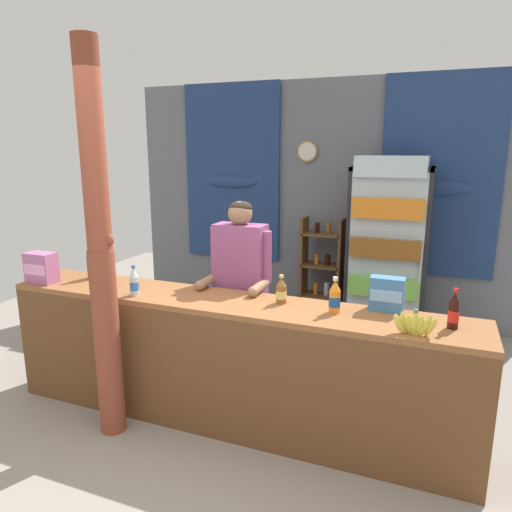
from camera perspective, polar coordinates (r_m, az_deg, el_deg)
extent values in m
plane|color=gray|center=(4.35, 0.81, -14.59)|extent=(7.97, 7.97, 0.00)
cube|color=slate|center=(5.70, 7.70, 6.63)|extent=(4.71, 0.12, 2.78)
cube|color=navy|center=(5.96, -2.95, 10.05)|extent=(1.25, 0.04, 2.15)
ellipsoid|color=navy|center=(5.95, -3.02, 9.00)|extent=(0.69, 0.10, 0.16)
cube|color=navy|center=(5.42, 21.43, 8.89)|extent=(1.23, 0.04, 2.15)
ellipsoid|color=navy|center=(5.41, 21.33, 7.74)|extent=(0.67, 0.10, 0.16)
cylinder|color=tan|center=(5.63, 6.27, 12.51)|extent=(0.24, 0.03, 0.24)
cylinder|color=white|center=(5.61, 6.23, 12.51)|extent=(0.20, 0.01, 0.20)
cube|color=beige|center=(5.84, -0.20, 11.09)|extent=(0.24, 0.02, 0.18)
cube|color=#935B33|center=(3.37, -3.44, -5.72)|extent=(3.48, 0.52, 0.04)
cube|color=brown|center=(3.36, -5.12, -14.66)|extent=(3.48, 0.04, 0.91)
cube|color=brown|center=(4.49, -23.67, -8.44)|extent=(0.08, 0.47, 0.91)
cube|color=brown|center=(3.30, 25.89, -16.58)|extent=(0.08, 0.47, 0.91)
cylinder|color=brown|center=(3.51, -17.59, -10.10)|extent=(0.18, 0.18, 1.35)
cylinder|color=brown|center=(3.24, -19.25, 12.39)|extent=(0.17, 0.17, 1.35)
ellipsoid|color=brown|center=(3.25, -17.38, 1.86)|extent=(0.06, 0.05, 0.08)
cube|color=#232328|center=(5.45, 16.12, 0.87)|extent=(0.79, 0.04, 1.83)
cube|color=#232328|center=(5.20, 11.64, 0.54)|extent=(0.04, 0.66, 1.83)
cube|color=#232328|center=(5.13, 19.96, -0.16)|extent=(0.04, 0.66, 1.83)
cube|color=#232328|center=(5.04, 16.40, 10.17)|extent=(0.79, 0.66, 0.04)
cube|color=#232328|center=(5.41, 15.19, -8.89)|extent=(0.79, 0.66, 0.08)
cube|color=silver|center=(4.83, 15.40, -0.01)|extent=(0.73, 0.02, 1.67)
cylinder|color=#B7B7BC|center=(4.79, 19.32, -1.01)|extent=(0.02, 0.02, 0.40)
cube|color=silver|center=(5.24, 15.52, -3.75)|extent=(0.71, 0.58, 0.02)
cube|color=#75C64C|center=(5.08, 15.42, -2.98)|extent=(0.67, 0.54, 0.20)
cube|color=silver|center=(5.14, 15.79, 0.46)|extent=(0.71, 0.58, 0.02)
cube|color=brown|center=(4.99, 15.70, 1.38)|extent=(0.67, 0.54, 0.20)
cube|color=silver|center=(5.08, 16.06, 4.82)|extent=(0.71, 0.58, 0.02)
cube|color=orange|center=(4.93, 15.98, 5.89)|extent=(0.67, 0.54, 0.20)
cube|color=silver|center=(5.04, 16.34, 9.27)|extent=(0.71, 0.58, 0.02)
cube|color=silver|center=(4.90, 16.27, 10.47)|extent=(0.67, 0.54, 0.20)
cube|color=brown|center=(5.59, 5.78, -1.55)|extent=(0.04, 0.28, 1.23)
cube|color=brown|center=(5.49, 10.21, -1.96)|extent=(0.04, 0.28, 1.23)
cube|color=brown|center=(5.44, 8.12, 2.64)|extent=(0.44, 0.28, 0.02)
cylinder|color=black|center=(5.44, 7.46, 3.43)|extent=(0.05, 0.05, 0.12)
cylinder|color=brown|center=(5.41, 8.82, 3.40)|extent=(0.05, 0.05, 0.13)
cube|color=brown|center=(5.52, 7.99, -1.14)|extent=(0.44, 0.28, 0.02)
cylinder|color=orange|center=(5.52, 7.35, -0.35)|extent=(0.05, 0.05, 0.12)
cylinder|color=black|center=(5.49, 8.69, -0.48)|extent=(0.07, 0.07, 0.12)
cube|color=brown|center=(5.62, 7.88, -4.79)|extent=(0.44, 0.28, 0.02)
cylinder|color=orange|center=(5.61, 7.25, -3.93)|extent=(0.05, 0.05, 0.14)
cylinder|color=silver|center=(5.58, 8.56, -3.98)|extent=(0.06, 0.06, 0.16)
cube|color=#3884D6|center=(5.10, -2.77, -4.99)|extent=(0.53, 0.53, 0.04)
cube|color=#3884D6|center=(5.19, -1.47, -2.12)|extent=(0.42, 0.13, 0.40)
cylinder|color=#3884D6|center=(5.14, -5.74, -7.48)|extent=(0.04, 0.04, 0.44)
cylinder|color=#3884D6|center=(4.92, -2.31, -8.38)|extent=(0.04, 0.04, 0.44)
cylinder|color=#3884D6|center=(5.42, -3.14, -6.34)|extent=(0.04, 0.04, 0.44)
cylinder|color=#3884D6|center=(5.21, 0.21, -7.13)|extent=(0.04, 0.04, 0.44)
cube|color=#3884D6|center=(5.18, -4.55, -3.33)|extent=(0.13, 0.40, 0.03)
cube|color=#3884D6|center=(4.95, -0.93, -4.08)|extent=(0.13, 0.40, 0.03)
cylinder|color=#28282D|center=(3.97, -2.97, -10.49)|extent=(0.11, 0.11, 0.87)
cylinder|color=#28282D|center=(3.91, -0.64, -10.88)|extent=(0.11, 0.11, 0.87)
cube|color=#934C7F|center=(3.71, -1.89, -0.48)|extent=(0.40, 0.20, 0.57)
sphere|color=#997051|center=(3.64, -1.94, 5.20)|extent=(0.19, 0.19, 0.19)
ellipsoid|color=#2D2319|center=(3.64, -1.88, 5.89)|extent=(0.18, 0.18, 0.10)
cylinder|color=#934C7F|center=(3.79, -4.92, 0.45)|extent=(0.08, 0.08, 0.40)
cylinder|color=#997051|center=(3.71, -5.90, -3.05)|extent=(0.07, 0.26, 0.07)
sphere|color=#997051|center=(3.60, -6.85, -3.58)|extent=(0.08, 0.08, 0.08)
cylinder|color=#934C7F|center=(3.62, 1.27, -0.10)|extent=(0.08, 0.08, 0.40)
cylinder|color=#997051|center=(3.53, 0.40, -3.79)|extent=(0.07, 0.26, 0.07)
sphere|color=#997051|center=(3.42, -0.39, -4.38)|extent=(0.08, 0.08, 0.08)
cylinder|color=#56286B|center=(4.12, -19.21, -1.24)|extent=(0.09, 0.09, 0.20)
cone|color=#56286B|center=(4.09, -19.36, 0.68)|extent=(0.09, 0.09, 0.09)
cylinder|color=silver|center=(4.08, -19.42, 1.50)|extent=(0.04, 0.04, 0.03)
cylinder|color=purple|center=(4.12, -19.21, -1.24)|extent=(0.09, 0.09, 0.09)
cylinder|color=black|center=(3.07, 22.85, -6.74)|extent=(0.06, 0.06, 0.16)
cone|color=black|center=(3.04, 23.04, -4.72)|extent=(0.06, 0.06, 0.07)
cylinder|color=red|center=(3.02, 23.12, -3.86)|extent=(0.03, 0.03, 0.03)
cylinder|color=red|center=(3.07, 22.85, -6.74)|extent=(0.06, 0.06, 0.07)
cylinder|color=brown|center=(3.29, 3.09, -4.68)|extent=(0.07, 0.07, 0.13)
cone|color=brown|center=(3.26, 3.11, -3.14)|extent=(0.07, 0.07, 0.06)
cylinder|color=#E5CC4C|center=(3.25, 3.12, -2.49)|extent=(0.03, 0.03, 0.02)
cylinder|color=#E5D166|center=(3.29, 3.09, -4.68)|extent=(0.07, 0.07, 0.06)
cylinder|color=orange|center=(3.14, 9.52, -5.48)|extent=(0.07, 0.07, 0.15)
cone|color=orange|center=(3.11, 9.60, -3.56)|extent=(0.07, 0.07, 0.07)
cylinder|color=white|center=(3.09, 9.63, -2.74)|extent=(0.03, 0.03, 0.02)
cylinder|color=#194C99|center=(3.14, 9.52, -5.48)|extent=(0.08, 0.08, 0.07)
cylinder|color=silver|center=(3.57, -14.56, -3.54)|extent=(0.06, 0.06, 0.14)
cone|color=silver|center=(3.54, -14.65, -1.95)|extent=(0.06, 0.06, 0.06)
cylinder|color=blue|center=(3.53, -14.69, -1.27)|extent=(0.03, 0.03, 0.02)
cylinder|color=blue|center=(3.57, -14.56, -3.54)|extent=(0.07, 0.07, 0.06)
cube|color=#B76699|center=(4.14, -24.62, -1.30)|extent=(0.24, 0.14, 0.25)
cube|color=#F7A5D8|center=(4.09, -25.34, -1.53)|extent=(0.21, 0.00, 0.09)
cube|color=#3D75B7|center=(3.24, 15.62, -4.46)|extent=(0.22, 0.11, 0.23)
cube|color=#7CB5F7|center=(3.19, 15.50, -4.75)|extent=(0.20, 0.00, 0.08)
ellipsoid|color=#DBCC42|center=(2.90, 16.99, -7.88)|extent=(0.10, 0.04, 0.13)
ellipsoid|color=#DBCC42|center=(2.91, 17.60, -7.72)|extent=(0.07, 0.04, 0.14)
ellipsoid|color=#DBCC42|center=(2.91, 18.17, -7.90)|extent=(0.06, 0.03, 0.13)
ellipsoid|color=#DBCC42|center=(2.89, 18.74, -7.88)|extent=(0.05, 0.04, 0.15)
ellipsoid|color=#DBCC42|center=(2.89, 19.32, -8.03)|extent=(0.05, 0.03, 0.14)
ellipsoid|color=#DBCC42|center=(2.89, 19.92, -7.96)|extent=(0.08, 0.04, 0.15)
ellipsoid|color=#DBCC42|center=(2.89, 20.49, -8.11)|extent=(0.09, 0.04, 0.14)
cylinder|color=olive|center=(2.87, 18.84, -6.63)|extent=(0.02, 0.02, 0.05)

